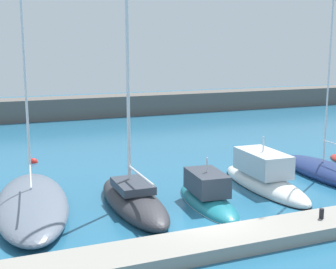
{
  "coord_description": "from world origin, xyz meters",
  "views": [
    {
      "loc": [
        -9.03,
        -17.33,
        7.81
      ],
      "look_at": [
        0.88,
        6.4,
        2.99
      ],
      "focal_mm": 50.75,
      "sensor_mm": 36.0,
      "label": 1
    }
  ],
  "objects_px": {
    "sailboat_charcoal_fourth": "(133,199)",
    "motorboat_teal_fifth": "(207,197)",
    "sailboat_navy_seventh": "(329,172)",
    "motorboat_white_sixth": "(264,178)",
    "sailboat_slate_third": "(32,202)",
    "mooring_buoy_red": "(33,163)",
    "dock_bollard": "(322,213)"
  },
  "relations": [
    {
      "from": "sailboat_slate_third",
      "to": "sailboat_navy_seventh",
      "type": "height_order",
      "value": "sailboat_slate_third"
    },
    {
      "from": "sailboat_charcoal_fourth",
      "to": "sailboat_navy_seventh",
      "type": "distance_m",
      "value": 12.62
    },
    {
      "from": "sailboat_charcoal_fourth",
      "to": "motorboat_teal_fifth",
      "type": "distance_m",
      "value": 3.71
    },
    {
      "from": "sailboat_slate_third",
      "to": "motorboat_white_sixth",
      "type": "relative_size",
      "value": 2.64
    },
    {
      "from": "sailboat_charcoal_fourth",
      "to": "sailboat_navy_seventh",
      "type": "height_order",
      "value": "sailboat_navy_seventh"
    },
    {
      "from": "motorboat_white_sixth",
      "to": "sailboat_charcoal_fourth",
      "type": "bearing_deg",
      "value": 96.24
    },
    {
      "from": "mooring_buoy_red",
      "to": "motorboat_white_sixth",
      "type": "bearing_deg",
      "value": -43.92
    },
    {
      "from": "mooring_buoy_red",
      "to": "motorboat_teal_fifth",
      "type": "bearing_deg",
      "value": -60.15
    },
    {
      "from": "sailboat_slate_third",
      "to": "mooring_buoy_red",
      "type": "height_order",
      "value": "sailboat_slate_third"
    },
    {
      "from": "sailboat_charcoal_fourth",
      "to": "sailboat_navy_seventh",
      "type": "bearing_deg",
      "value": -86.05
    },
    {
      "from": "motorboat_teal_fifth",
      "to": "sailboat_navy_seventh",
      "type": "height_order",
      "value": "sailboat_navy_seventh"
    },
    {
      "from": "mooring_buoy_red",
      "to": "dock_bollard",
      "type": "bearing_deg",
      "value": -59.96
    },
    {
      "from": "sailboat_slate_third",
      "to": "motorboat_teal_fifth",
      "type": "distance_m",
      "value": 8.55
    },
    {
      "from": "motorboat_teal_fifth",
      "to": "motorboat_white_sixth",
      "type": "xyz_separation_m",
      "value": [
        4.25,
        1.35,
        0.15
      ]
    },
    {
      "from": "mooring_buoy_red",
      "to": "dock_bollard",
      "type": "xyz_separation_m",
      "value": [
        9.9,
        -17.12,
        0.75
      ]
    },
    {
      "from": "motorboat_white_sixth",
      "to": "motorboat_teal_fifth",
      "type": "bearing_deg",
      "value": 110.2
    },
    {
      "from": "sailboat_slate_third",
      "to": "motorboat_white_sixth",
      "type": "bearing_deg",
      "value": -88.21
    },
    {
      "from": "sailboat_charcoal_fourth",
      "to": "motorboat_white_sixth",
      "type": "bearing_deg",
      "value": -85.34
    },
    {
      "from": "sailboat_navy_seventh",
      "to": "dock_bollard",
      "type": "bearing_deg",
      "value": 138.74
    },
    {
      "from": "sailboat_slate_third",
      "to": "motorboat_teal_fifth",
      "type": "height_order",
      "value": "sailboat_slate_third"
    },
    {
      "from": "motorboat_white_sixth",
      "to": "sailboat_navy_seventh",
      "type": "bearing_deg",
      "value": -85.68
    },
    {
      "from": "sailboat_navy_seventh",
      "to": "dock_bollard",
      "type": "height_order",
      "value": "sailboat_navy_seventh"
    },
    {
      "from": "motorboat_teal_fifth",
      "to": "sailboat_charcoal_fourth",
      "type": "bearing_deg",
      "value": 82.21
    },
    {
      "from": "sailboat_charcoal_fourth",
      "to": "mooring_buoy_red",
      "type": "bearing_deg",
      "value": 17.6
    },
    {
      "from": "motorboat_teal_fifth",
      "to": "motorboat_white_sixth",
      "type": "bearing_deg",
      "value": -67.0
    },
    {
      "from": "sailboat_charcoal_fourth",
      "to": "dock_bollard",
      "type": "xyz_separation_m",
      "value": [
        6.54,
        -5.81,
        0.28
      ]
    },
    {
      "from": "sailboat_navy_seventh",
      "to": "mooring_buoy_red",
      "type": "relative_size",
      "value": 30.94
    },
    {
      "from": "mooring_buoy_red",
      "to": "sailboat_navy_seventh",
      "type": "bearing_deg",
      "value": -33.75
    },
    {
      "from": "sailboat_charcoal_fourth",
      "to": "sailboat_navy_seventh",
      "type": "relative_size",
      "value": 0.7
    },
    {
      "from": "sailboat_charcoal_fourth",
      "to": "mooring_buoy_red",
      "type": "relative_size",
      "value": 21.56
    },
    {
      "from": "sailboat_slate_third",
      "to": "sailboat_charcoal_fourth",
      "type": "xyz_separation_m",
      "value": [
        4.63,
        -1.43,
        0.04
      ]
    },
    {
      "from": "sailboat_navy_seventh",
      "to": "sailboat_charcoal_fourth",
      "type": "bearing_deg",
      "value": 94.86
    }
  ]
}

